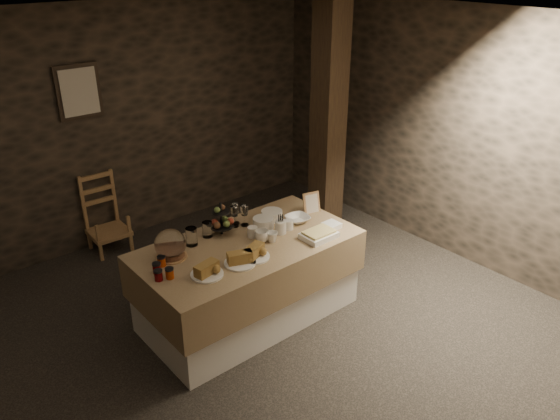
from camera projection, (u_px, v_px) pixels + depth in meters
ground_plane at (241, 347)px, 4.62m from camera, size 5.50×5.00×0.01m
room_shell at (235, 177)px, 3.94m from camera, size 5.52×5.02×2.60m
buffet_table at (248, 275)px, 4.84m from camera, size 1.92×1.02×0.76m
chair at (105, 217)px, 6.00m from camera, size 0.42×0.40×0.68m
timber_column at (328, 120)px, 6.15m from camera, size 0.30×0.30×2.60m
framed_picture at (79, 92)px, 5.48m from camera, size 0.45×0.04×0.55m
plate_stack_a at (263, 223)px, 4.93m from camera, size 0.19×0.19×0.10m
plate_stack_b at (272, 215)px, 5.10m from camera, size 0.20×0.20×0.08m
cutlery_holder at (281, 227)px, 4.84m from camera, size 0.10×0.10×0.12m
cup_a at (262, 236)px, 4.71m from camera, size 0.15×0.15×0.10m
cup_b at (272, 237)px, 4.71m from camera, size 0.13×0.13×0.09m
mug_c at (252, 232)px, 4.79m from camera, size 0.09×0.09×0.09m
mug_d at (289, 225)px, 4.92m from camera, size 0.08×0.08×0.09m
bowl at (298, 219)px, 5.06m from camera, size 0.24×0.24×0.05m
cake_dome at (170, 246)px, 4.45m from camera, size 0.26×0.26×0.26m
fruit_stand at (222, 222)px, 4.80m from camera, size 0.22×0.22×0.31m
bread_platter_left at (207, 271)px, 4.23m from camera, size 0.26×0.26×0.11m
bread_platter_center at (240, 259)px, 4.38m from camera, size 0.26×0.26×0.11m
bread_platter_right at (254, 253)px, 4.47m from camera, size 0.26×0.26×0.11m
jam_jars at (162, 270)px, 4.24m from camera, size 0.18×0.26×0.07m
tart_dish at (319, 235)px, 4.77m from camera, size 0.30×0.22×0.07m
square_dish at (332, 225)px, 4.95m from camera, size 0.14×0.14×0.04m
menu_frame at (312, 204)px, 5.21m from camera, size 0.18×0.11×0.22m
storage_jar_a at (191, 237)px, 4.64m from camera, size 0.10×0.10×0.16m
storage_jar_b at (207, 229)px, 4.78m from camera, size 0.09×0.09×0.14m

